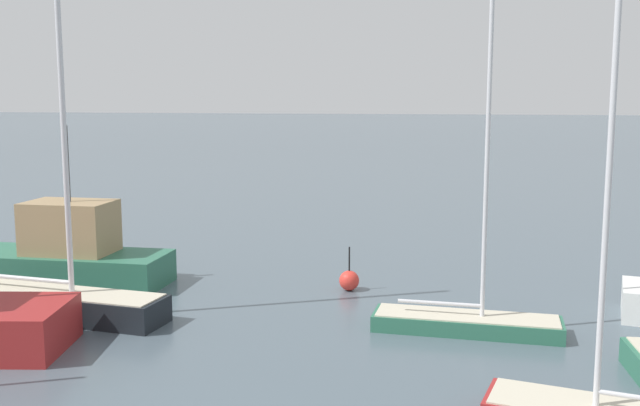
{
  "coord_description": "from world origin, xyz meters",
  "views": [
    {
      "loc": [
        5.66,
        -10.32,
        6.99
      ],
      "look_at": [
        0.0,
        14.87,
        3.24
      ],
      "focal_mm": 40.9,
      "sensor_mm": 36.0,
      "label": 1
    }
  ],
  "objects": [
    {
      "name": "fishing_boat_1",
      "position": [
        -9.64,
        13.82,
        1.12
      ],
      "size": [
        8.16,
        3.05,
        5.96
      ],
      "rotation": [
        0.0,
        0.0,
        0.04
      ],
      "color": "#2D6B51",
      "rests_on": "ground_plane"
    },
    {
      "name": "channel_buoy_0",
      "position": [
        1.03,
        15.16,
        0.37
      ],
      "size": [
        0.73,
        0.73,
        1.62
      ],
      "color": "red",
      "rests_on": "ground_plane"
    },
    {
      "name": "sailboat_2",
      "position": [
        5.34,
        11.24,
        0.45
      ],
      "size": [
        5.61,
        1.58,
        10.06
      ],
      "rotation": [
        0.0,
        0.0,
        -0.02
      ],
      "color": "#2D6B51",
      "rests_on": "ground_plane"
    },
    {
      "name": "sailboat_5",
      "position": [
        -7.49,
        9.86,
        0.73
      ],
      "size": [
        7.48,
        2.3,
        14.77
      ],
      "rotation": [
        0.0,
        0.0,
        -0.09
      ],
      "color": "black",
      "rests_on": "ground_plane"
    }
  ]
}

